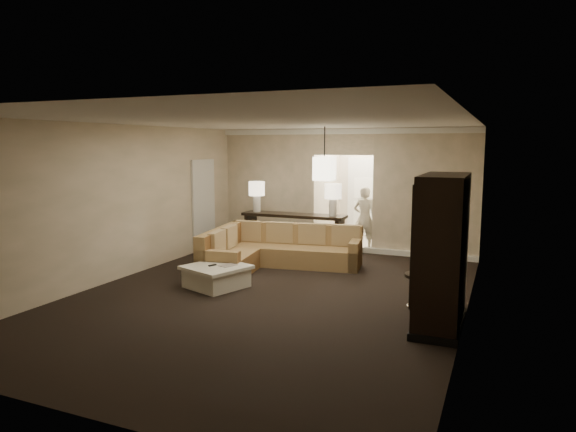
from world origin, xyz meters
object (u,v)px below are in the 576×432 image
at_px(sectional_sofa, 272,251).
at_px(coffee_table, 217,276).
at_px(console_table, 294,230).
at_px(person, 365,215).
at_px(armoire, 441,255).
at_px(drink_table, 421,285).

relative_size(sectional_sofa, coffee_table, 2.39).
bearing_deg(console_table, person, 38.70).
height_order(console_table, armoire, armoire).
bearing_deg(sectional_sofa, armoire, -40.54).
distance_m(sectional_sofa, armoire, 4.16).
distance_m(coffee_table, armoire, 3.87).
bearing_deg(drink_table, person, 114.77).
height_order(armoire, drink_table, armoire).
xyz_separation_m(sectional_sofa, armoire, (3.48, -2.18, 0.65)).
bearing_deg(armoire, console_table, 135.36).
xyz_separation_m(drink_table, person, (-1.93, 4.17, 0.40)).
height_order(sectional_sofa, coffee_table, sectional_sofa).
distance_m(console_table, person, 1.75).
bearing_deg(person, console_table, 41.29).
bearing_deg(person, armoire, 117.57).
bearing_deg(sectional_sofa, console_table, 85.56).
xyz_separation_m(coffee_table, drink_table, (3.45, -0.04, 0.22)).
height_order(coffee_table, armoire, armoire).
bearing_deg(armoire, coffee_table, 172.50).
xyz_separation_m(sectional_sofa, console_table, (-0.09, 1.35, 0.21)).
bearing_deg(person, coffee_table, 71.56).
height_order(armoire, person, armoire).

